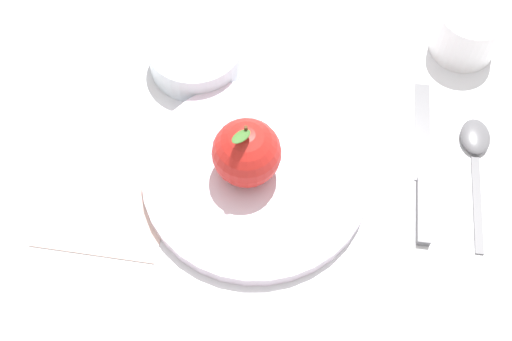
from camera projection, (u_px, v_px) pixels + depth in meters
The scene contains 8 objects.
ground_plane at pixel (296, 170), 0.74m from camera, with size 2.40×2.40×0.00m, color silver.
dinner_plate at pixel (256, 175), 0.72m from camera, with size 0.25×0.25×0.02m.
apple at pixel (247, 153), 0.69m from camera, with size 0.07×0.07×0.09m.
side_bowl at pixel (196, 53), 0.79m from camera, with size 0.11×0.11×0.04m.
cup at pixel (468, 30), 0.79m from camera, with size 0.08×0.08×0.06m.
knife at pixel (423, 174), 0.73m from camera, with size 0.20×0.09×0.01m.
spoon at pixel (476, 150), 0.74m from camera, with size 0.16×0.08×0.01m.
linen_napkin at pixel (112, 184), 0.73m from camera, with size 0.14×0.17×0.00m, color beige.
Camera 1 is at (0.34, 0.13, 0.64)m, focal length 45.96 mm.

